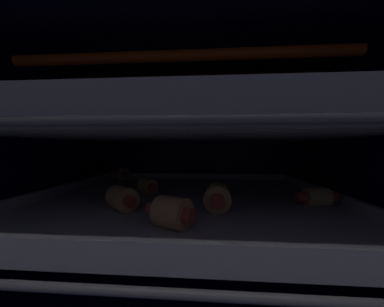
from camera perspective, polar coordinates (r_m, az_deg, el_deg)
ground_plane at (r=41.13cm, az=-1.29°, el=-25.36°), size 55.14×53.03×1.20cm
oven_wall_back at (r=62.51cm, az=1.15°, el=-0.25°), size 55.14×1.20×32.02cm
oven_wall_left at (r=47.74cm, az=-35.50°, el=-1.14°), size 1.20×50.63×32.02cm
oven_wall_right at (r=43.24cm, az=37.05°, el=-1.42°), size 1.20×50.63×32.02cm
oven_ceiling at (r=39.43cm, az=-1.33°, el=23.30°), size 55.14×53.03×1.20cm
heating_element at (r=38.28cm, az=-1.32°, el=18.42°), size 42.20×19.96×1.40cm
oven_rack_lower at (r=37.87cm, az=-1.30°, el=-12.95°), size 50.31×49.61×0.69cm
baking_tray_lower at (r=37.63cm, az=-1.30°, el=-11.51°), size 45.74×42.20×2.43cm
pig_in_blanket_lower_0 at (r=40.04cm, az=-11.22°, el=-8.15°), size 4.14×4.37×2.70cm
pig_in_blanket_lower_1 at (r=35.68cm, az=29.16°, el=-9.67°), size 5.49×2.81×2.53cm
pig_in_blanket_lower_2 at (r=30.72cm, az=-17.33°, el=-10.85°), size 4.80×4.83×3.06cm
pig_in_blanket_lower_3 at (r=29.40cm, az=6.49°, el=-11.02°), size 3.56×5.17×3.40cm
pig_in_blanket_lower_4 at (r=23.39cm, az=-5.72°, el=-14.68°), size 5.44×4.24×3.13cm
pig_in_blanket_lower_5 at (r=59.07cm, az=-17.86°, el=-4.81°), size 5.16×5.02×3.17cm
oven_rack_upper at (r=36.69cm, az=-1.31°, el=4.36°), size 50.24×49.61×0.62cm
baking_tray_upper at (r=36.75cm, az=-1.31°, el=5.91°), size 45.74×42.20×2.81cm
pig_in_blanket_upper_0 at (r=51.22cm, az=-1.96°, el=6.96°), size 5.40×3.57×3.25cm
pig_in_blanket_upper_1 at (r=55.76cm, az=20.98°, el=6.12°), size 3.86×5.29×2.66cm
pig_in_blanket_upper_2 at (r=49.13cm, az=22.64°, el=6.69°), size 3.70×4.67×2.60cm
pig_in_blanket_upper_3 at (r=34.04cm, az=18.50°, el=9.10°), size 5.58×3.91×2.68cm
pig_in_blanket_upper_4 at (r=56.05cm, az=-11.82°, el=6.36°), size 5.37×3.07×3.03cm
pig_in_blanket_upper_5 at (r=37.21cm, az=10.32°, el=8.78°), size 5.18×3.50×3.02cm
pig_in_blanket_upper_6 at (r=27.54cm, az=1.50°, el=10.90°), size 5.88×2.74×2.60cm
pig_in_blanket_upper_7 at (r=25.86cm, az=-30.70°, el=11.12°), size 4.21×5.49×2.46cm
pig_in_blanket_upper_8 at (r=27.29cm, az=12.36°, el=10.75°), size 3.72×6.18×2.42cm
pig_in_blanket_upper_9 at (r=22.21cm, az=15.29°, el=12.92°), size 5.40×3.22×2.47cm
pig_in_blanket_upper_10 at (r=40.00cm, az=-20.42°, el=8.40°), size 4.85×5.48×3.30cm
pig_in_blanket_upper_11 at (r=53.66cm, az=-7.89°, el=6.71°), size 5.65×4.16×3.26cm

